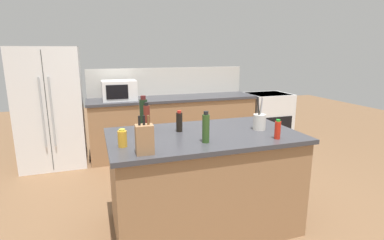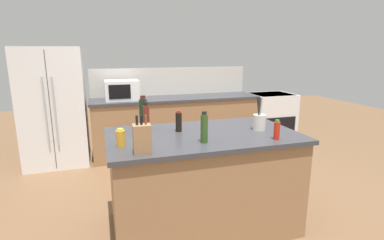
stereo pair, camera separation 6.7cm
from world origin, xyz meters
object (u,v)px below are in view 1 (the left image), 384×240
utensil_crock (259,121)px  vinegar_bottle (147,119)px  knife_block (145,139)px  wine_bottle (144,114)px  soy_sauce_bottle (179,122)px  hot_sauce_bottle (278,130)px  olive_oil_bottle (206,128)px  honey_jar (122,138)px  range_oven (267,118)px  microwave (119,90)px  refrigerator (51,108)px

utensil_crock → vinegar_bottle: 1.07m
knife_block → utensil_crock: 1.22m
wine_bottle → soy_sauce_bottle: (0.31, -0.13, -0.06)m
hot_sauce_bottle → utensil_crock: bearing=87.5°
hot_sauce_bottle → soy_sauce_bottle: bearing=146.0°
olive_oil_bottle → vinegar_bottle: (-0.41, 0.46, 0.01)m
soy_sauce_bottle → olive_oil_bottle: bearing=-74.4°
utensil_crock → hot_sauce_bottle: 0.32m
wine_bottle → soy_sauce_bottle: wine_bottle is taller
vinegar_bottle → utensil_crock: bearing=-12.5°
soy_sauce_bottle → vinegar_bottle: size_ratio=0.70×
honey_jar → hot_sauce_bottle: (1.29, -0.20, 0.01)m
honey_jar → utensil_crock: bearing=5.3°
range_oven → hot_sauce_bottle: (-1.54, -2.56, 0.55)m
microwave → hot_sauce_bottle: 2.78m
microwave → olive_oil_bottle: 2.51m
olive_oil_bottle → honey_jar: olive_oil_bottle is taller
soy_sauce_bottle → honey_jar: bearing=-151.8°
vinegar_bottle → microwave: bearing=92.0°
honey_jar → vinegar_bottle: (0.26, 0.35, 0.07)m
utensil_crock → vinegar_bottle: (-1.05, 0.23, 0.05)m
soy_sauce_bottle → vinegar_bottle: 0.30m
refrigerator → olive_oil_bottle: bearing=-59.8°
honey_jar → vinegar_bottle: 0.44m
knife_block → vinegar_bottle: bearing=80.3°
microwave → knife_block: microwave is taller
olive_oil_bottle → wine_bottle: bearing=128.4°
utensil_crock → range_oven: bearing=55.7°
refrigerator → soy_sauce_bottle: (1.35, -2.11, 0.16)m
range_oven → microwave: (-2.64, 0.00, 0.62)m
honey_jar → knife_block: bearing=-57.9°
range_oven → utensil_crock: bearing=-124.3°
soy_sauce_bottle → vinegar_bottle: (-0.29, 0.06, 0.04)m
wine_bottle → range_oven: bearing=36.7°
knife_block → wine_bottle: wine_bottle is taller
knife_block → honey_jar: (-0.14, 0.22, -0.05)m
microwave → knife_block: bearing=-91.2°
honey_jar → microwave: bearing=85.3°
range_oven → hot_sauce_bottle: bearing=-121.1°
olive_oil_bottle → refrigerator: bearing=120.2°
wine_bottle → vinegar_bottle: bearing=-78.0°
refrigerator → utensil_crock: bearing=-47.4°
refrigerator → knife_block: bearing=-70.4°
microwave → olive_oil_bottle: size_ratio=1.93×
range_oven → vinegar_bottle: bearing=-142.1°
soy_sauce_bottle → hot_sauce_bottle: size_ratio=1.16×
knife_block → wine_bottle: bearing=83.0°
utensil_crock → soy_sauce_bottle: bearing=166.8°
refrigerator → hot_sauce_bottle: bearing=-51.3°
range_oven → hot_sauce_bottle: 3.04m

